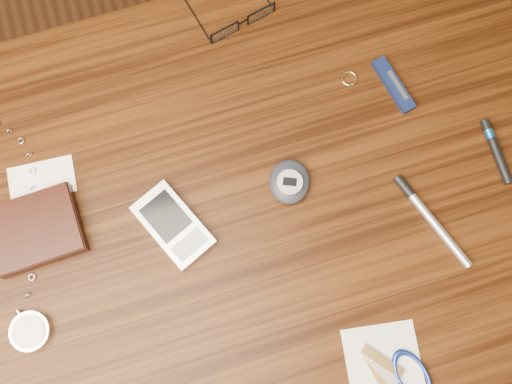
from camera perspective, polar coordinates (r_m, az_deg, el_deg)
ground at (r=1.50m, az=-1.90°, el=-8.63°), size 3.80×3.80×0.00m
desk at (r=0.85m, az=-3.30°, el=-4.74°), size 1.00×0.70×0.75m
wallet_and_card at (r=0.79m, az=-21.16°, el=-3.44°), size 0.12×0.15×0.02m
eyeglasses at (r=0.85m, az=-1.54°, el=16.84°), size 0.13×0.13×0.02m
gold_ring at (r=0.83m, az=9.32°, el=11.13°), size 0.03×0.03×0.00m
pocket_watch at (r=0.79m, az=-21.82°, el=-11.70°), size 0.12×0.39×0.02m
pda_phone at (r=0.75m, az=-8.30°, el=-3.29°), size 0.10×0.12×0.02m
pedometer at (r=0.75m, az=3.36°, el=1.04°), size 0.07×0.08×0.03m
notepad_keys at (r=0.76m, az=14.09°, el=-17.04°), size 0.11×0.12×0.01m
pocket_knife at (r=0.83m, az=13.59°, el=10.36°), size 0.04×0.09×0.01m
silver_pen at (r=0.78m, az=16.67°, el=-2.09°), size 0.06×0.14×0.01m
black_blue_pen at (r=0.84m, az=22.83°, el=3.96°), size 0.02×0.09×0.01m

